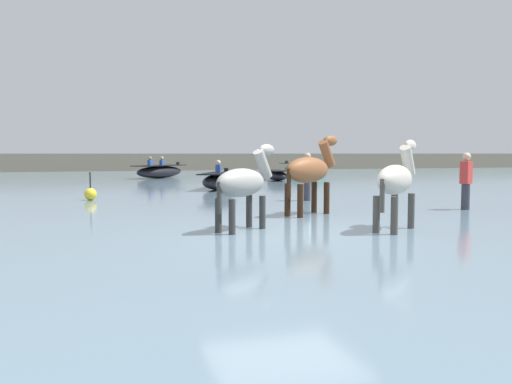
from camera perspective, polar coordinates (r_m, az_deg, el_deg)
ground_plane at (r=9.20m, az=2.99°, el=-5.98°), size 120.00×120.00×0.00m
water_surface at (r=18.82m, az=-7.47°, el=-0.44°), size 90.00×90.00×0.25m
horse_lead_grey at (r=9.45m, az=-1.35°, el=0.75°), size 1.48×1.21×1.78m
horse_trailing_pinto at (r=9.79m, az=14.66°, el=1.02°), size 1.51×1.33×1.87m
horse_flank_chestnut at (r=11.92m, az=5.73°, el=2.12°), size 1.75×1.26×2.03m
boat_mid_channel at (r=20.47m, az=-3.96°, el=1.19°), size 2.25×3.22×1.10m
boat_near_starboard at (r=26.97m, az=2.24°, el=1.77°), size 1.07×2.61×0.52m
boat_near_port at (r=34.44m, az=5.39°, el=2.48°), size 4.16×3.07×1.25m
boat_mid_outer at (r=30.27m, az=-10.18°, el=2.16°), size 3.48×3.73×1.19m
person_wading_mid at (r=15.51m, az=5.46°, el=1.35°), size 0.35×0.38×1.63m
person_spectator_far at (r=13.94m, az=21.38°, el=0.78°), size 0.38×0.34×1.63m
channel_buoy at (r=16.35m, az=-17.16°, el=-0.19°), size 0.35×0.35×0.81m
far_shoreline at (r=43.94m, az=-12.97°, el=2.95°), size 80.00×2.40×1.60m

